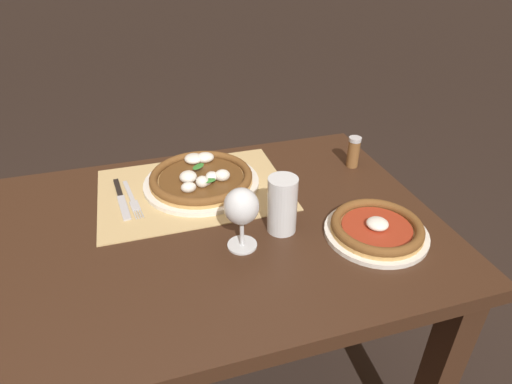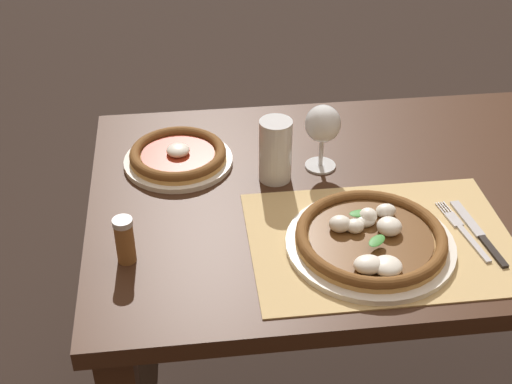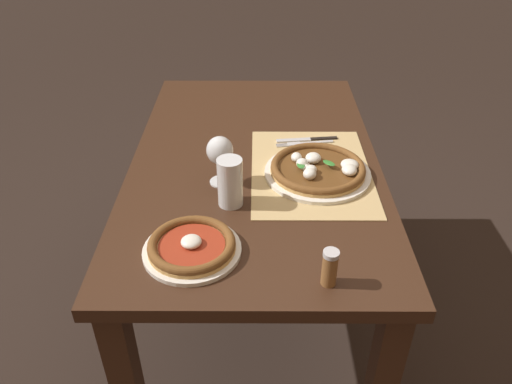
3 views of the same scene
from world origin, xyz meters
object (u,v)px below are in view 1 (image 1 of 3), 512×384
Objects in this scene: pizza_near at (201,178)px; wine_glass at (241,209)px; fork at (132,199)px; pepper_shaker at (353,152)px; pizza_far at (377,229)px; pint_glass at (282,206)px; knife at (121,199)px.

pizza_near is 0.31m from wine_glass.
fork is at bearing -48.96° from wine_glass.
pepper_shaker is (-0.43, -0.28, -0.06)m from wine_glass.
fork is (0.24, -0.27, -0.10)m from wine_glass.
pizza_far is 1.72× the size of pint_glass.
pizza_near is at bearing -44.29° from pizza_far.
pepper_shaker is at bearing -108.09° from pizza_far.
fork is at bearing -34.47° from pint_glass.
knife is at bearing -29.86° from pizza_far.
pint_glass is at bearing -22.53° from pizza_far.
pepper_shaker reaches higher than pizza_far.
wine_glass is 0.12m from pint_glass.
pizza_far is at bearing 135.71° from pizza_near.
knife is (0.03, -0.01, 0.00)m from fork.
wine_glass reaches higher than knife.
pizza_far is 0.23m from pint_glass.
wine_glass is at bearing 97.58° from pizza_near.
pizza_near is at bearing -82.42° from wine_glass.
pizza_far reaches higher than knife.
fork is at bearing -30.26° from pizza_far.
pizza_near is 0.31m from pint_glass.
pint_glass is 0.72× the size of fork.
pizza_far is 0.35m from pepper_shaker.
knife reaches higher than fork.
fork is 0.93× the size of knife.
wine_glass reaches higher than fork.
pint_glass is at bearing -162.67° from wine_glass.
knife is at bearing -46.88° from wine_glass.
wine_glass is at bearing 131.04° from fork.
knife is (0.37, -0.25, -0.06)m from pint_glass.
knife is (0.59, -0.34, -0.01)m from pizza_far.
pint_glass is at bearing 146.42° from knife.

